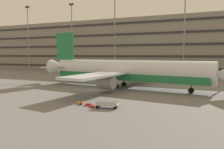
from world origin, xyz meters
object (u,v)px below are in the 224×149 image
(backpack_laid_flat, at_px, (80,104))
(baggage_cart, at_px, (107,104))
(suitcase_purple, at_px, (88,105))
(suitcase_scuffed, at_px, (80,103))
(airliner, at_px, (124,71))
(suitcase_upright, at_px, (92,106))

(backpack_laid_flat, distance_m, baggage_cart, 3.52)
(suitcase_purple, bearing_deg, suitcase_scuffed, 164.58)
(airliner, xyz_separation_m, suitcase_scuffed, (-0.30, -15.06, -2.95))
(backpack_laid_flat, bearing_deg, suitcase_purple, 13.64)
(suitcase_purple, bearing_deg, airliner, 93.71)
(suitcase_scuffed, bearing_deg, airliner, 88.87)
(airliner, distance_m, backpack_laid_flat, 15.91)
(suitcase_scuffed, relative_size, backpack_laid_flat, 1.72)
(suitcase_scuffed, height_order, baggage_cart, baggage_cart)
(airliner, xyz_separation_m, suitcase_upright, (1.76, -15.89, -2.96))
(suitcase_scuffed, bearing_deg, suitcase_purple, -15.42)
(suitcase_upright, distance_m, baggage_cart, 1.86)
(suitcase_upright, bearing_deg, suitcase_purple, 148.46)
(airliner, bearing_deg, backpack_laid_flat, -89.84)
(suitcase_scuffed, bearing_deg, backpack_laid_flat, -59.79)
(suitcase_purple, distance_m, backpack_laid_flat, 0.98)
(suitcase_scuffed, bearing_deg, suitcase_upright, -21.87)
(suitcase_upright, bearing_deg, suitcase_scuffed, 158.13)
(suitcase_upright, bearing_deg, backpack_laid_flat, 172.09)
(airliner, xyz_separation_m, baggage_cart, (3.56, -15.52, -2.64))
(suitcase_purple, relative_size, baggage_cart, 0.24)
(suitcase_purple, relative_size, suitcase_upright, 0.93)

